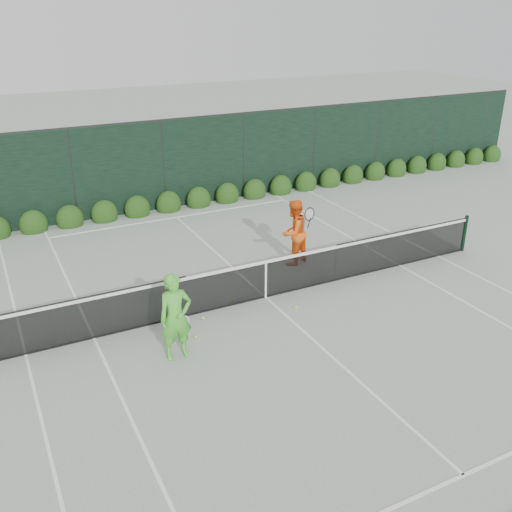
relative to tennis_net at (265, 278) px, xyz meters
name	(u,v)px	position (x,y,z in m)	size (l,w,h in m)	color
ground	(266,297)	(0.02, 0.00, -0.53)	(80.00, 80.00, 0.00)	gray
tennis_net	(265,278)	(0.00, 0.00, 0.00)	(12.90, 0.10, 1.07)	black
player_woman	(176,317)	(-2.72, -1.44, 0.37)	(0.67, 0.44, 1.81)	#50C439
player_man	(294,232)	(1.63, 1.45, 0.37)	(1.06, 0.96, 1.80)	#FF5F15
court_lines	(266,297)	(0.02, 0.00, -0.53)	(11.03, 23.83, 0.01)	white
windscreen_fence	(332,287)	(0.02, -2.71, 0.98)	(32.00, 21.07, 3.06)	black
hedge_row	(169,204)	(0.02, 7.15, -0.30)	(31.66, 0.65, 0.94)	#16380F
tennis_balls	(240,308)	(-0.78, -0.23, -0.50)	(2.63, 1.79, 0.07)	#C1F336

